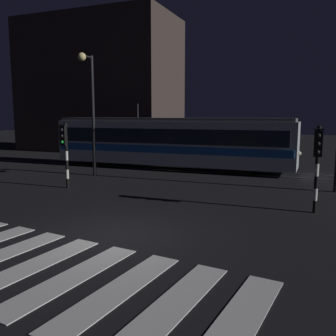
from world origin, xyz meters
The scene contains 9 objects.
ground_plane centered at (0.00, 0.00, 0.00)m, with size 120.00×120.00×0.00m, color black.
rail_near centered at (0.00, 12.21, 0.01)m, with size 80.00×0.12×0.03m, color #59595E.
rail_far centered at (0.00, 13.64, 0.01)m, with size 80.00×0.12×0.03m, color #59595E.
crosswalk_zebra centered at (0.00, -2.70, 0.01)m, with size 9.58×4.86×0.02m.
traffic_light_corner_far_right centered at (5.31, 4.74, 2.02)m, with size 0.36×0.42×3.06m.
traffic_light_corner_far_left centered at (-5.61, 5.17, 2.03)m, with size 0.36×0.42×3.08m.
street_lamp_trackside_left centered at (-6.45, 8.58, 4.28)m, with size 0.44×1.21×6.69m.
tram centered at (-3.40, 12.92, 1.75)m, with size 15.59×2.58×4.15m.
building_backdrop centered at (-14.72, 22.77, 6.25)m, with size 14.64×8.00×12.50m, color #382D28.
Camera 1 is at (5.29, -8.89, 3.43)m, focal length 39.47 mm.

